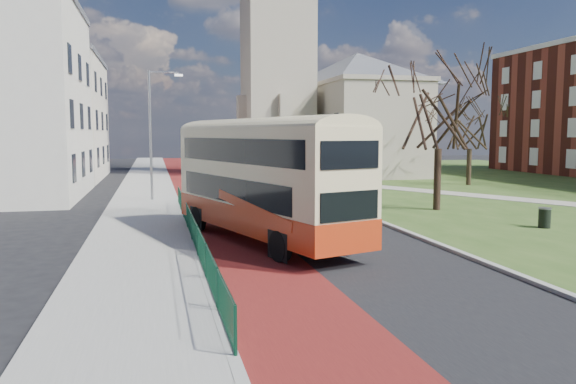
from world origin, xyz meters
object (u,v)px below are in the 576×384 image
object	(u,v)px
winter_tree_near	(440,100)
litter_bin	(545,218)
winter_tree_far	(470,120)
bus	(263,175)
streetlamp	(153,128)

from	to	relation	value
winter_tree_near	litter_bin	size ratio (longest dim) A/B	9.60
winter_tree_near	winter_tree_far	distance (m)	16.46
litter_bin	winter_tree_near	bearing A→B (deg)	105.03
litter_bin	bus	bearing A→B (deg)	-179.85
streetlamp	winter_tree_far	distance (m)	25.71
streetlamp	bus	world-z (taller)	streetlamp
winter_tree_near	litter_bin	world-z (taller)	winter_tree_near
bus	winter_tree_near	distance (m)	13.39
winter_tree_far	streetlamp	bearing A→B (deg)	-168.43
streetlamp	litter_bin	distance (m)	22.76
streetlamp	litter_bin	bearing A→B (deg)	-40.53
streetlamp	winter_tree_near	bearing A→B (deg)	-27.55
streetlamp	winter_tree_near	world-z (taller)	winter_tree_near
winter_tree_far	litter_bin	world-z (taller)	winter_tree_far
litter_bin	streetlamp	bearing A→B (deg)	139.47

